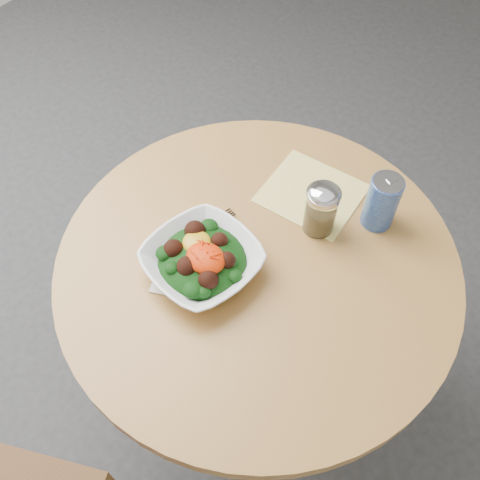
# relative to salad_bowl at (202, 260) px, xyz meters

# --- Properties ---
(ground) EXTENTS (6.00, 6.00, 0.00)m
(ground) POSITION_rel_salad_bowl_xyz_m (0.08, 0.09, -0.78)
(ground) COLOR #2D2D2F
(ground) RESTS_ON ground
(table) EXTENTS (0.90, 0.90, 0.75)m
(table) POSITION_rel_salad_bowl_xyz_m (0.08, 0.09, -0.23)
(table) COLOR black
(table) RESTS_ON ground
(cloth_napkin) EXTENTS (0.24, 0.22, 0.00)m
(cloth_napkin) POSITION_rel_salad_bowl_xyz_m (0.07, 0.33, -0.03)
(cloth_napkin) COLOR yellow
(cloth_napkin) RESTS_ON table
(paper_napkins) EXTENTS (0.21, 0.21, 0.00)m
(paper_napkins) POSITION_rel_salad_bowl_xyz_m (-0.03, -0.01, -0.03)
(paper_napkins) COLOR white
(paper_napkins) RESTS_ON table
(salad_bowl) EXTENTS (0.27, 0.27, 0.09)m
(salad_bowl) POSITION_rel_salad_bowl_xyz_m (0.00, 0.00, 0.00)
(salad_bowl) COLOR white
(salad_bowl) RESTS_ON table
(fork) EXTENTS (0.07, 0.20, 0.00)m
(fork) POSITION_rel_salad_bowl_xyz_m (-0.07, 0.07, -0.03)
(fork) COLOR black
(fork) RESTS_ON table
(spice_shaker) EXTENTS (0.08, 0.08, 0.14)m
(spice_shaker) POSITION_rel_salad_bowl_xyz_m (0.14, 0.25, 0.03)
(spice_shaker) COLOR silver
(spice_shaker) RESTS_ON table
(beverage_can) EXTENTS (0.07, 0.07, 0.14)m
(beverage_can) POSITION_rel_salad_bowl_xyz_m (0.23, 0.35, 0.04)
(beverage_can) COLOR #0D1892
(beverage_can) RESTS_ON table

